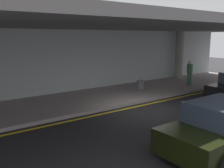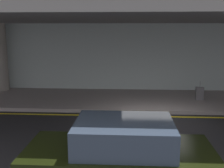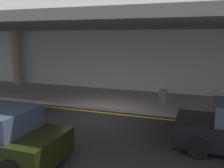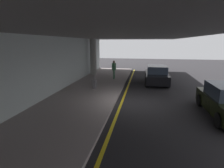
{
  "view_description": "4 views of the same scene",
  "coord_description": "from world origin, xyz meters",
  "views": [
    {
      "loc": [
        -8.07,
        -8.29,
        3.4
      ],
      "look_at": [
        -0.42,
        2.12,
        0.96
      ],
      "focal_mm": 40.55,
      "sensor_mm": 36.0,
      "label": 1
    },
    {
      "loc": [
        -1.02,
        -10.12,
        3.4
      ],
      "look_at": [
        -1.78,
        2.27,
        1.01
      ],
      "focal_mm": 44.42,
      "sensor_mm": 36.0,
      "label": 2
    },
    {
      "loc": [
        4.17,
        -9.61,
        3.39
      ],
      "look_at": [
        0.26,
        1.21,
        1.25
      ],
      "focal_mm": 40.71,
      "sensor_mm": 36.0,
      "label": 3
    },
    {
      "loc": [
        -10.05,
        -0.52,
        3.4
      ],
      "look_at": [
        -0.29,
        1.21,
        1.14
      ],
      "focal_mm": 29.09,
      "sensor_mm": 36.0,
      "label": 4
    }
  ],
  "objects": [
    {
      "name": "terminal_back_wall",
      "position": [
        0.0,
        5.35,
        1.9
      ],
      "size": [
        26.0,
        0.3,
        3.8
      ],
      "primitive_type": "cube",
      "color": "#AFBAB8",
      "rests_on": "ground"
    },
    {
      "name": "traveler_with_luggage",
      "position": [
        6.08,
        2.16,
        1.11
      ],
      "size": [
        0.38,
        0.38,
        1.68
      ],
      "rotation": [
        0.0,
        0.0,
        4.05
      ],
      "color": "#44614B",
      "rests_on": "sidewalk"
    },
    {
      "name": "ceiling_overhang",
      "position": [
        0.0,
        2.6,
        3.95
      ],
      "size": [
        28.0,
        13.2,
        0.3
      ],
      "primitive_type": "cube",
      "color": "slate",
      "rests_on": "support_column_far_left"
    },
    {
      "name": "sidewalk",
      "position": [
        0.0,
        3.1,
        0.07
      ],
      "size": [
        26.0,
        4.2,
        0.15
      ],
      "primitive_type": "cube",
      "color": "gray",
      "rests_on": "ground"
    },
    {
      "name": "support_column_center",
      "position": [
        8.0,
        4.64,
        1.97
      ],
      "size": [
        0.64,
        0.64,
        3.65
      ],
      "primitive_type": "cylinder",
      "color": "gray",
      "rests_on": "sidewalk"
    },
    {
      "name": "suitcase_upright_primary",
      "position": [
        2.36,
        2.97,
        0.46
      ],
      "size": [
        0.36,
        0.22,
        0.9
      ],
      "rotation": [
        0.0,
        0.0,
        0.49
      ],
      "color": "#5E5A5F",
      "rests_on": "sidewalk"
    },
    {
      "name": "lane_stripe_yellow",
      "position": [
        0.0,
        0.68,
        0.0
      ],
      "size": [
        26.0,
        0.14,
        0.01
      ],
      "primitive_type": "cube",
      "color": "yellow",
      "rests_on": "ground"
    },
    {
      "name": "ground_plane",
      "position": [
        0.0,
        0.0,
        0.0
      ],
      "size": [
        60.0,
        60.0,
        0.0
      ],
      "primitive_type": "plane",
      "color": "black"
    },
    {
      "name": "car_black",
      "position": [
        5.54,
        -1.61,
        0.71
      ],
      "size": [
        4.1,
        1.92,
        1.5
      ],
      "rotation": [
        0.0,
        0.0,
        3.14
      ],
      "color": "black",
      "rests_on": "ground"
    }
  ]
}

